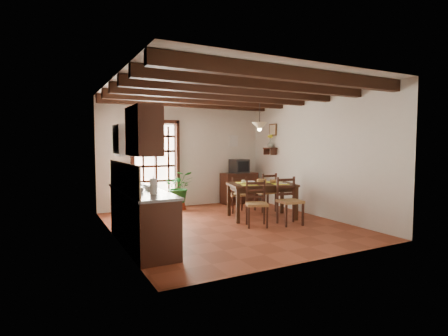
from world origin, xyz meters
TOP-DOWN VIEW (x-y plane):
  - ground_plane at (0.00, 0.00)m, footprint 5.00×5.00m
  - room_shell at (0.00, 0.00)m, footprint 4.52×5.02m
  - ceiling_beams at (0.00, 0.00)m, footprint 4.50×4.34m
  - french_door at (-0.80, 2.45)m, footprint 1.26×0.11m
  - kitchen_counter at (-1.96, -0.60)m, footprint 0.64×2.25m
  - upper_cabinet at (-2.08, -1.30)m, footprint 0.35×0.80m
  - range_hood at (-2.05, -0.05)m, footprint 0.38×0.60m
  - counter_items at (-1.95, -0.51)m, footprint 0.50×1.43m
  - dining_table at (0.98, 0.27)m, footprint 1.63×1.26m
  - chair_near_left at (0.45, -0.35)m, footprint 0.55×0.54m
  - chair_near_right at (1.15, -0.53)m, footprint 0.50×0.48m
  - chair_far_left at (0.82, 1.07)m, footprint 0.47×0.45m
  - chair_far_right at (1.52, 0.89)m, footprint 0.45×0.43m
  - table_setting at (0.98, 0.27)m, footprint 1.05×0.70m
  - table_bowl at (0.75, 0.38)m, footprint 0.28×0.28m
  - sideboard at (1.53, 2.23)m, footprint 1.02×0.48m
  - crt_tv at (1.53, 2.22)m, footprint 0.49×0.45m
  - fuse_box at (1.50, 2.48)m, footprint 0.25×0.03m
  - plant_pot at (-0.30, 2.08)m, footprint 0.34×0.34m
  - potted_plant at (-0.30, 2.08)m, footprint 2.27×2.09m
  - wall_shelf at (2.14, 1.60)m, footprint 0.20×0.42m
  - shelf_vase at (2.14, 1.60)m, footprint 0.15×0.15m
  - shelf_flowers at (2.14, 1.60)m, footprint 0.14×0.14m
  - framed_picture at (2.22, 1.60)m, footprint 0.03×0.32m
  - pendant_lamp at (0.98, 0.37)m, footprint 0.36×0.36m

SIDE VIEW (x-z plane):
  - ground_plane at x=0.00m, z-range 0.00..0.00m
  - plant_pot at x=-0.30m, z-range 0.01..0.21m
  - chair_far_left at x=0.82m, z-range -0.16..0.71m
  - chair_near_left at x=0.45m, z-range -0.17..0.75m
  - chair_far_right at x=1.52m, z-range -0.18..0.77m
  - chair_near_right at x=1.15m, z-range -0.18..0.80m
  - sideboard at x=1.53m, z-range 0.00..0.85m
  - kitchen_counter at x=-1.96m, z-range -0.22..1.16m
  - potted_plant at x=-0.30m, z-range -0.48..1.62m
  - dining_table at x=0.98m, z-range 0.29..1.07m
  - table_bowl at x=0.75m, z-range 0.78..0.84m
  - table_setting at x=0.98m, z-range 0.79..0.89m
  - counter_items at x=-1.95m, z-range 0.83..1.08m
  - crt_tv at x=1.53m, z-range 0.85..1.24m
  - french_door at x=-0.80m, z-range 0.02..2.34m
  - wall_shelf at x=2.14m, z-range 1.41..1.61m
  - shelf_vase at x=2.14m, z-range 1.57..1.73m
  - range_hood at x=-2.05m, z-range 1.46..2.00m
  - fuse_box at x=1.50m, z-range 1.59..1.91m
  - room_shell at x=0.00m, z-range 0.41..3.22m
  - upper_cabinet at x=-2.08m, z-range 1.50..2.20m
  - shelf_flowers at x=2.14m, z-range 1.68..2.04m
  - framed_picture at x=2.22m, z-range 1.89..2.21m
  - pendant_lamp at x=0.98m, z-range 1.66..2.50m
  - ceiling_beams at x=0.00m, z-range 2.59..2.79m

